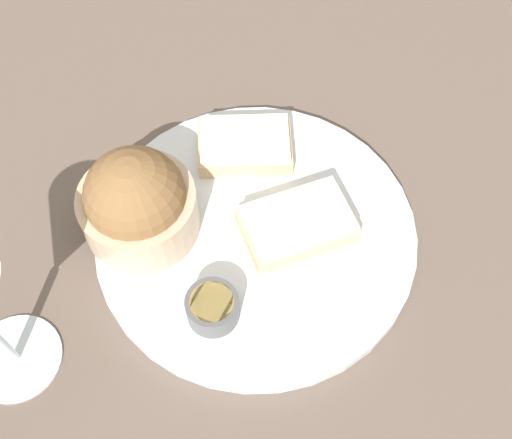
# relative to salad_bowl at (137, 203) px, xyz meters

# --- Properties ---
(ground_plane) EXTENTS (4.00, 4.00, 0.00)m
(ground_plane) POSITION_rel_salad_bowl_xyz_m (-0.08, 0.07, -0.05)
(ground_plane) COLOR brown
(dinner_plate) EXTENTS (0.30, 0.30, 0.01)m
(dinner_plate) POSITION_rel_salad_bowl_xyz_m (-0.08, 0.07, -0.05)
(dinner_plate) COLOR silver
(dinner_plate) RESTS_ON ground_plane
(salad_bowl) EXTENTS (0.11, 0.11, 0.10)m
(salad_bowl) POSITION_rel_salad_bowl_xyz_m (0.00, 0.00, 0.00)
(salad_bowl) COLOR tan
(salad_bowl) RESTS_ON dinner_plate
(sauce_ramekin) EXTENTS (0.05, 0.05, 0.03)m
(sauce_ramekin) POSITION_rel_salad_bowl_xyz_m (0.01, 0.11, -0.02)
(sauce_ramekin) COLOR #4C4C4C
(sauce_ramekin) RESTS_ON dinner_plate
(cheese_toast_near) EXTENTS (0.12, 0.10, 0.03)m
(cheese_toast_near) POSITION_rel_salad_bowl_xyz_m (-0.11, 0.10, -0.03)
(cheese_toast_near) COLOR #D1B27F
(cheese_toast_near) RESTS_ON dinner_plate
(cheese_toast_far) EXTENTS (0.11, 0.11, 0.03)m
(cheese_toast_far) POSITION_rel_salad_bowl_xyz_m (-0.13, -0.00, -0.03)
(cheese_toast_far) COLOR #D1B27F
(cheese_toast_far) RESTS_ON dinner_plate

